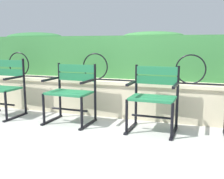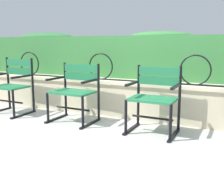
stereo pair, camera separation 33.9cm
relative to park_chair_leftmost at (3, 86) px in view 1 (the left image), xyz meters
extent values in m
plane|color=#B7B5AF|center=(1.88, -0.29, -0.47)|extent=(60.00, 60.00, 0.00)
cube|color=beige|center=(1.88, 0.57, -0.21)|extent=(8.36, 0.35, 0.51)
cube|color=beige|center=(1.88, 0.57, 0.07)|extent=(8.36, 0.41, 0.05)
cylinder|color=black|center=(1.88, 0.50, 0.10)|extent=(7.80, 0.02, 0.02)
torus|color=black|center=(-0.07, 0.50, 0.30)|extent=(0.42, 0.02, 0.42)
torus|color=black|center=(1.36, 0.50, 0.30)|extent=(0.42, 0.02, 0.42)
torus|color=black|center=(2.79, 0.50, 0.30)|extent=(0.42, 0.02, 0.42)
cube|color=#387A3D|center=(1.88, 1.04, 0.44)|extent=(8.20, 0.58, 0.69)
ellipsoid|color=#2F6D38|center=(-0.13, 1.04, 0.78)|extent=(1.18, 0.53, 0.17)
ellipsoid|color=#326E35|center=(2.16, 1.04, 0.78)|extent=(0.99, 0.53, 0.14)
cube|color=#237547|center=(0.00, -0.08, -0.03)|extent=(0.56, 0.14, 0.03)
cube|color=#237547|center=(0.00, 0.06, -0.03)|extent=(0.56, 0.14, 0.03)
cube|color=#237547|center=(0.00, 0.16, 0.34)|extent=(0.55, 0.05, 0.11)
cube|color=#237547|center=(0.00, 0.16, 0.20)|extent=(0.55, 0.05, 0.11)
cylinder|color=black|center=(0.28, 0.15, -0.02)|extent=(0.04, 0.04, 0.89)
cylinder|color=black|center=(0.27, -0.28, -0.25)|extent=(0.04, 0.04, 0.44)
cube|color=black|center=(0.27, -0.09, -0.46)|extent=(0.05, 0.52, 0.02)
cube|color=black|center=(0.27, -0.09, 0.15)|extent=(0.05, 0.40, 0.03)
cylinder|color=black|center=(0.00, -0.08, -0.27)|extent=(0.53, 0.04, 0.03)
cube|color=#237547|center=(1.18, -0.19, -0.03)|extent=(0.60, 0.15, 0.03)
cube|color=#237547|center=(1.18, -0.06, -0.03)|extent=(0.60, 0.15, 0.03)
cube|color=#237547|center=(1.19, 0.08, -0.03)|extent=(0.60, 0.15, 0.03)
cube|color=#237547|center=(1.19, 0.18, 0.30)|extent=(0.60, 0.05, 0.11)
cube|color=#237547|center=(1.19, 0.18, 0.17)|extent=(0.60, 0.05, 0.11)
cylinder|color=black|center=(1.49, 0.17, -0.05)|extent=(0.04, 0.04, 0.84)
cylinder|color=black|center=(1.47, -0.26, -0.25)|extent=(0.04, 0.04, 0.44)
cube|color=black|center=(1.48, -0.07, -0.46)|extent=(0.06, 0.52, 0.02)
cube|color=black|center=(1.48, -0.07, 0.15)|extent=(0.05, 0.40, 0.03)
cylinder|color=black|center=(0.89, 0.19, -0.05)|extent=(0.04, 0.04, 0.84)
cylinder|color=black|center=(0.88, -0.24, -0.25)|extent=(0.04, 0.04, 0.44)
cube|color=black|center=(0.89, -0.05, -0.46)|extent=(0.06, 0.52, 0.02)
cube|color=black|center=(0.89, -0.05, 0.15)|extent=(0.05, 0.40, 0.03)
cylinder|color=black|center=(1.18, -0.06, -0.27)|extent=(0.57, 0.05, 0.03)
cube|color=#237547|center=(2.37, -0.19, -0.03)|extent=(0.57, 0.14, 0.03)
cube|color=#237547|center=(2.37, -0.05, -0.03)|extent=(0.57, 0.14, 0.03)
cube|color=#237547|center=(2.37, 0.09, -0.03)|extent=(0.57, 0.14, 0.03)
cube|color=#237547|center=(2.38, 0.19, 0.30)|extent=(0.56, 0.05, 0.11)
cube|color=#237547|center=(2.38, 0.19, 0.17)|extent=(0.56, 0.05, 0.11)
cylinder|color=black|center=(2.66, 0.18, -0.05)|extent=(0.04, 0.04, 0.84)
cylinder|color=black|center=(2.65, -0.25, -0.25)|extent=(0.04, 0.04, 0.44)
cube|color=black|center=(2.65, -0.06, -0.46)|extent=(0.05, 0.52, 0.02)
cube|color=black|center=(2.65, -0.06, 0.15)|extent=(0.05, 0.40, 0.03)
cylinder|color=black|center=(2.10, 0.20, -0.05)|extent=(0.04, 0.04, 0.84)
cylinder|color=black|center=(2.08, -0.23, -0.25)|extent=(0.04, 0.04, 0.44)
cube|color=black|center=(2.09, -0.04, -0.46)|extent=(0.05, 0.52, 0.02)
cube|color=black|center=(2.09, -0.04, 0.15)|extent=(0.05, 0.40, 0.03)
cylinder|color=black|center=(2.37, -0.05, -0.27)|extent=(0.54, 0.04, 0.03)
camera|label=1|loc=(2.96, -3.36, 0.65)|focal=42.83mm
camera|label=2|loc=(3.28, -3.23, 0.65)|focal=42.83mm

